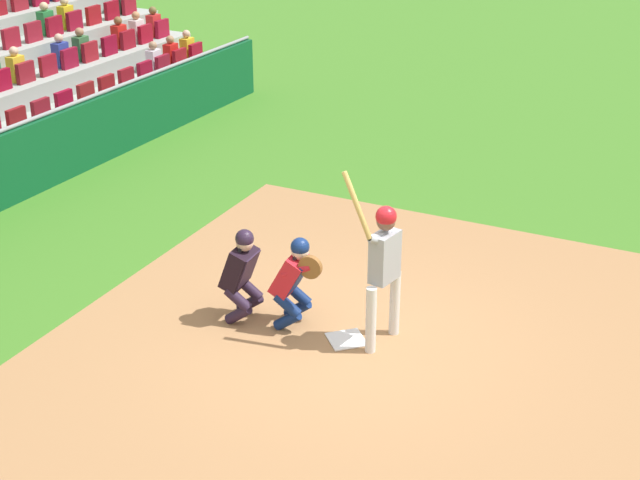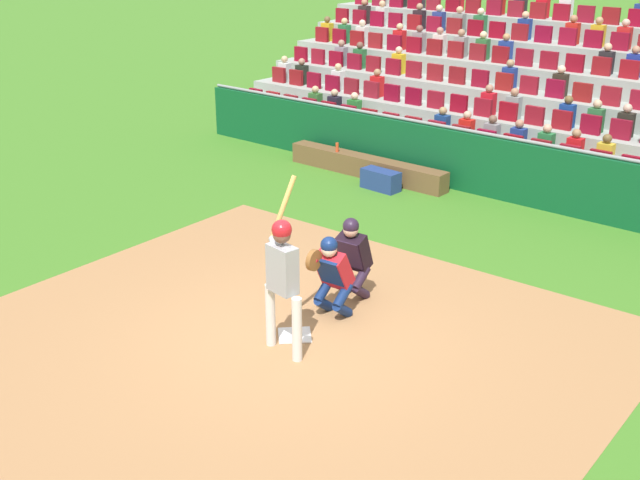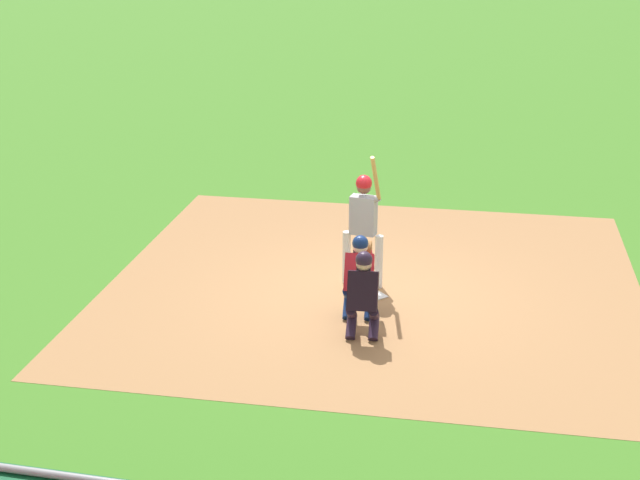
# 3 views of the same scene
# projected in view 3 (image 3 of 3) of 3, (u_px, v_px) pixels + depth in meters

# --- Properties ---
(ground_plane) EXTENTS (160.00, 160.00, 0.00)m
(ground_plane) POSITION_uv_depth(u_px,v_px,m) (369.00, 296.00, 14.07)
(ground_plane) COLOR #3F7B24
(infield_dirt_patch) EXTENTS (8.70, 8.24, 0.01)m
(infield_dirt_patch) POSITION_uv_depth(u_px,v_px,m) (374.00, 283.00, 14.53)
(infield_dirt_patch) COLOR #A7774B
(infield_dirt_patch) RESTS_ON ground_plane
(home_plate_marker) EXTENTS (0.62, 0.62, 0.02)m
(home_plate_marker) POSITION_uv_depth(u_px,v_px,m) (369.00, 295.00, 14.06)
(home_plate_marker) COLOR white
(home_plate_marker) RESTS_ON infield_dirt_patch
(batter_at_plate) EXTENTS (0.68, 0.63, 2.27)m
(batter_at_plate) POSITION_uv_depth(u_px,v_px,m) (364.00, 218.00, 14.06)
(batter_at_plate) COLOR silver
(batter_at_plate) RESTS_ON ground_plane
(catcher_crouching) EXTENTS (0.49, 0.74, 1.27)m
(catcher_crouching) POSITION_uv_depth(u_px,v_px,m) (360.00, 272.00, 13.14)
(catcher_crouching) COLOR navy
(catcher_crouching) RESTS_ON ground_plane
(home_plate_umpire) EXTENTS (0.49, 0.49, 1.30)m
(home_plate_umpire) POSITION_uv_depth(u_px,v_px,m) (363.00, 292.00, 12.49)
(home_plate_umpire) COLOR #291A2F
(home_plate_umpire) RESTS_ON ground_plane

